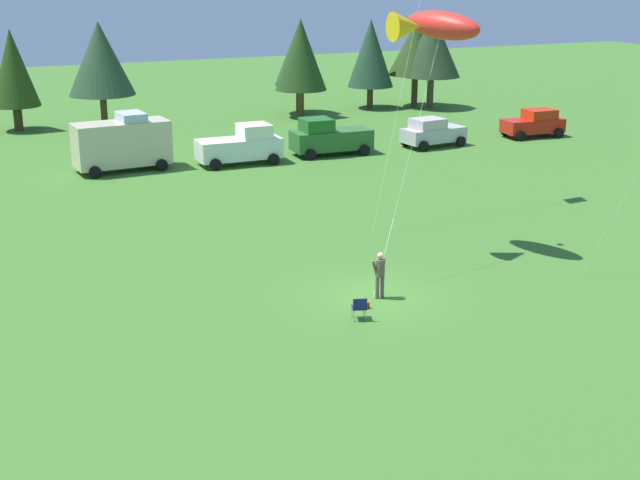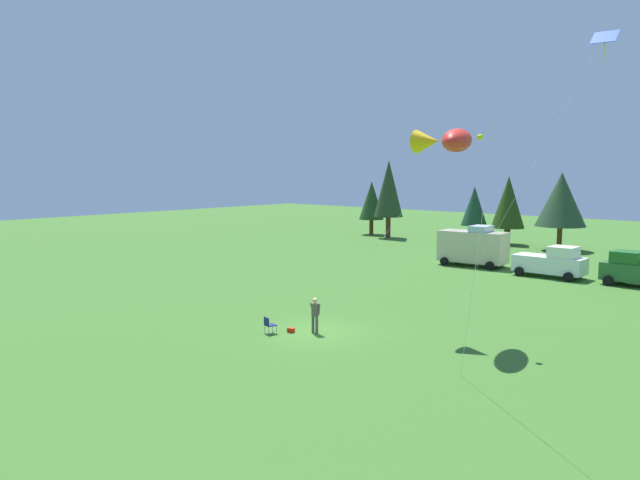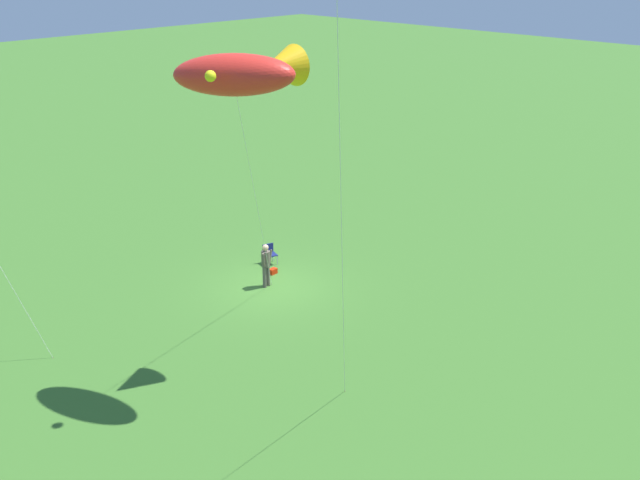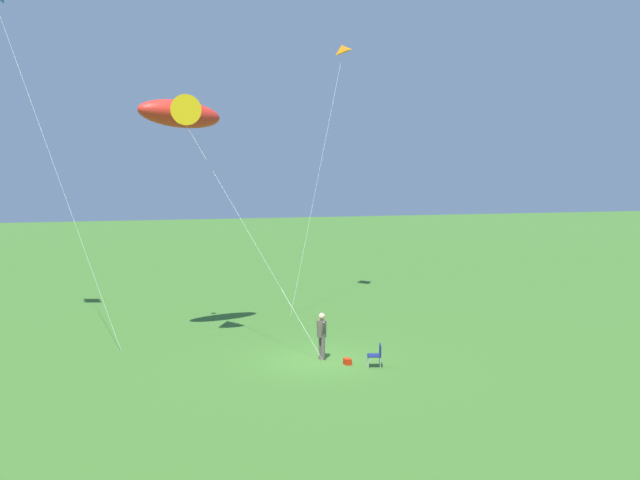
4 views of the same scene
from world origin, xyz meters
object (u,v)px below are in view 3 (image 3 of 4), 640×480
at_px(backpack_on_grass, 273,271).
at_px(kite_large_fish, 244,73).
at_px(person_kite_flyer, 266,262).
at_px(folding_chair, 269,252).

xyz_separation_m(backpack_on_grass, kite_large_fish, (5.48, 5.21, 9.14)).
distance_m(person_kite_flyer, backpack_on_grass, 1.49).
bearing_deg(folding_chair, person_kite_flyer, -28.58).
bearing_deg(person_kite_flyer, folding_chair, 126.19).
bearing_deg(person_kite_flyer, backpack_on_grass, 116.92).
height_order(folding_chair, kite_large_fish, kite_large_fish).
bearing_deg(person_kite_flyer, kite_large_fish, -53.61).
bearing_deg(folding_chair, backpack_on_grass, -18.47).
distance_m(folding_chair, kite_large_fish, 12.29).
height_order(person_kite_flyer, backpack_on_grass, person_kite_flyer).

